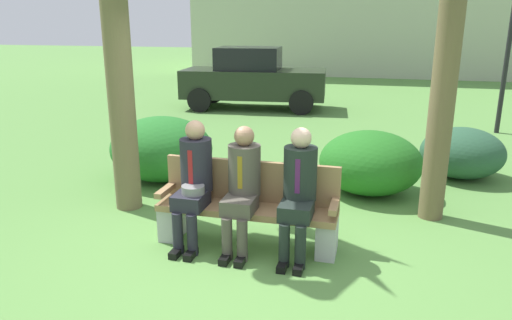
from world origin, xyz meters
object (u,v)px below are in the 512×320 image
(seated_man_right, at_px, (299,187))
(parked_car_near, at_px, (253,78))
(shrub_near_bench, at_px, (462,153))
(park_bench, at_px, (248,207))
(shrub_mid_lawn, at_px, (162,149))
(seated_man_middle, at_px, (242,183))
(shrub_far_lawn, at_px, (370,163))
(street_lamp, at_px, (510,36))
(seated_man_left, at_px, (194,178))

(seated_man_right, relative_size, parked_car_near, 0.33)
(seated_man_right, bearing_deg, shrub_near_bench, 57.64)
(park_bench, distance_m, shrub_near_bench, 4.01)
(shrub_near_bench, bearing_deg, shrub_mid_lawn, -164.17)
(shrub_near_bench, relative_size, shrub_mid_lawn, 0.81)
(seated_man_middle, relative_size, seated_man_right, 0.99)
(shrub_near_bench, xyz_separation_m, shrub_mid_lawn, (-4.44, -1.26, 0.09))
(shrub_far_lawn, xyz_separation_m, street_lamp, (2.60, 4.63, 1.62))
(park_bench, relative_size, seated_man_right, 1.45)
(park_bench, xyz_separation_m, street_lamp, (3.82, 6.61, 1.64))
(seated_man_middle, height_order, seated_man_right, seated_man_right)
(shrub_far_lawn, bearing_deg, seated_man_middle, -120.78)
(street_lamp, bearing_deg, seated_man_right, -115.86)
(seated_man_middle, xyz_separation_m, shrub_mid_lawn, (-1.83, 1.93, -0.25))
(seated_man_middle, bearing_deg, seated_man_right, 0.15)
(park_bench, height_order, seated_man_left, seated_man_left)
(seated_man_right, bearing_deg, seated_man_middle, -179.85)
(shrub_near_bench, bearing_deg, seated_man_left, -134.56)
(seated_man_right, height_order, shrub_near_bench, seated_man_right)
(shrub_mid_lawn, xyz_separation_m, parked_car_near, (-0.28, 6.44, 0.35))
(seated_man_middle, bearing_deg, parked_car_near, 104.15)
(seated_man_left, xyz_separation_m, parked_car_near, (-1.58, 8.37, 0.09))
(park_bench, relative_size, shrub_far_lawn, 1.35)
(park_bench, bearing_deg, street_lamp, 59.94)
(shrub_mid_lawn, xyz_separation_m, street_lamp, (5.69, 4.80, 1.58))
(seated_man_middle, bearing_deg, street_lamp, 60.23)
(park_bench, relative_size, street_lamp, 0.58)
(street_lamp, bearing_deg, shrub_mid_lawn, -139.80)
(shrub_near_bench, bearing_deg, park_bench, -130.12)
(shrub_mid_lawn, distance_m, parked_car_near, 6.46)
(park_bench, height_order, shrub_far_lawn, park_bench)
(shrub_near_bench, height_order, shrub_far_lawn, shrub_far_lawn)
(seated_man_left, relative_size, street_lamp, 0.40)
(park_bench, xyz_separation_m, seated_man_left, (-0.56, -0.13, 0.32))
(shrub_mid_lawn, height_order, shrub_far_lawn, shrub_mid_lawn)
(parked_car_near, bearing_deg, shrub_near_bench, -47.68)
(park_bench, xyz_separation_m, seated_man_right, (0.56, -0.12, 0.32))
(seated_man_left, height_order, shrub_near_bench, seated_man_left)
(shrub_near_bench, relative_size, street_lamp, 0.38)
(shrub_far_lawn, bearing_deg, shrub_mid_lawn, -176.80)
(park_bench, relative_size, parked_car_near, 0.48)
(shrub_near_bench, xyz_separation_m, street_lamp, (1.24, 3.54, 1.67))
(seated_man_left, relative_size, seated_man_middle, 1.02)
(seated_man_middle, height_order, parked_car_near, parked_car_near)
(seated_man_right, relative_size, shrub_mid_lawn, 0.85)
(seated_man_left, xyz_separation_m, street_lamp, (4.39, 6.74, 1.32))
(shrub_mid_lawn, bearing_deg, shrub_far_lawn, 3.20)
(seated_man_middle, distance_m, seated_man_right, 0.59)
(park_bench, distance_m, seated_man_right, 0.66)
(shrub_mid_lawn, xyz_separation_m, shrub_far_lawn, (3.09, 0.17, -0.04))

